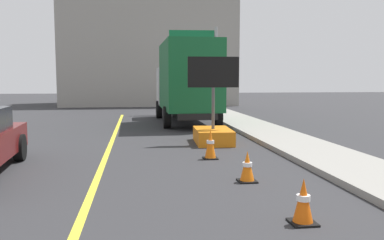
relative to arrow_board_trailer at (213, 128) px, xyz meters
name	(u,v)px	position (x,y,z in m)	size (l,w,h in m)	color
arrow_board_trailer	(213,128)	(0.00, 0.00, 0.00)	(1.60, 1.85, 2.70)	orange
box_truck	(186,81)	(-0.12, 5.83, 1.43)	(2.50, 6.86, 3.59)	black
highway_guide_sign	(202,55)	(1.42, 10.71, 2.94)	(2.79, 0.28, 5.00)	gray
far_building_block	(149,52)	(-1.35, 20.47, 3.73)	(13.18, 6.98, 8.42)	gray
traffic_cone_mid_lane	(303,201)	(-0.10, -7.14, -0.16)	(0.36, 0.36, 0.65)	black
traffic_cone_far_lane	(247,167)	(-0.24, -4.81, -0.19)	(0.36, 0.36, 0.60)	black
traffic_cone_curbside	(210,144)	(-0.54, -2.47, -0.11)	(0.36, 0.36, 0.76)	black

